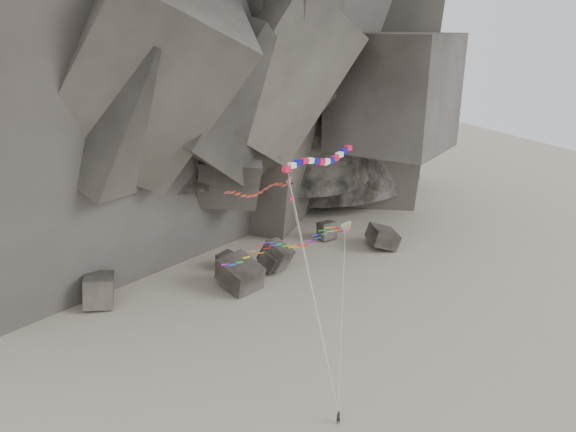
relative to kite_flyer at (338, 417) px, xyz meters
name	(u,v)px	position (x,y,z in m)	size (l,w,h in m)	color
ground	(313,398)	(-0.36, 4.99, -0.92)	(260.00, 260.00, 0.00)	gray
headland	(136,9)	(-0.36, 74.99, 41.08)	(110.00, 70.00, 84.00)	#4E4740
boulder_field	(248,267)	(5.42, 36.72, 0.90)	(77.99, 16.46, 6.07)	#47423F
kite_flyer	(338,417)	(0.00, 0.00, 0.00)	(0.64, 0.43, 1.84)	black
delta_kite	(255,190)	(-4.96, 9.84, 24.07)	(8.73, 10.95, 24.74)	red
banner_kite	(320,161)	(1.30, 7.22, 27.12)	(10.34, 9.51, 27.32)	red
parafoil_kite	(282,245)	(-3.11, 7.37, 18.39)	(15.51, 7.86, 19.26)	#CCD00B
pennant_kite	(300,240)	(-1.78, 5.73, 19.32)	(2.47, 7.17, 23.20)	red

